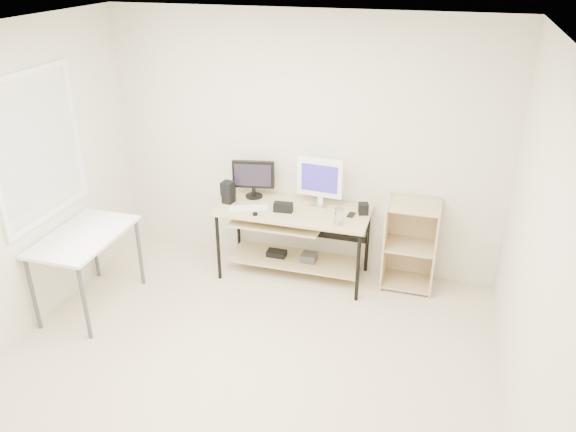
% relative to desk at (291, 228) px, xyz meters
% --- Properties ---
extents(room, '(4.01, 4.01, 2.62)m').
position_rel_desk_xyz_m(room, '(-0.11, -1.62, 0.78)').
color(room, beige).
rests_on(room, ground).
extents(desk, '(1.50, 0.65, 0.75)m').
position_rel_desk_xyz_m(desk, '(0.00, 0.00, 0.00)').
color(desk, tan).
rests_on(desk, ground).
extents(side_table, '(0.60, 1.00, 0.75)m').
position_rel_desk_xyz_m(side_table, '(-1.65, -1.06, 0.13)').
color(side_table, white).
rests_on(side_table, ground).
extents(shelf_unit, '(0.50, 0.40, 0.90)m').
position_rel_desk_xyz_m(shelf_unit, '(1.18, 0.16, -0.09)').
color(shelf_unit, tan).
rests_on(shelf_unit, ground).
extents(black_monitor, '(0.43, 0.18, 0.39)m').
position_rel_desk_xyz_m(black_monitor, '(-0.45, 0.17, 0.44)').
color(black_monitor, black).
rests_on(black_monitor, desk).
extents(white_imac, '(0.46, 0.15, 0.49)m').
position_rel_desk_xyz_m(white_imac, '(0.24, 0.16, 0.50)').
color(white_imac, silver).
rests_on(white_imac, desk).
extents(keyboard, '(0.40, 0.25, 0.01)m').
position_rel_desk_xyz_m(keyboard, '(-0.41, -0.11, 0.22)').
color(keyboard, white).
rests_on(keyboard, desk).
extents(mouse, '(0.09, 0.11, 0.03)m').
position_rel_desk_xyz_m(mouse, '(-0.11, -0.01, 0.23)').
color(mouse, '#BABABF').
rests_on(mouse, desk).
extents(center_speaker, '(0.19, 0.10, 0.09)m').
position_rel_desk_xyz_m(center_speaker, '(-0.06, -0.08, 0.26)').
color(center_speaker, black).
rests_on(center_speaker, desk).
extents(speaker_left, '(0.13, 0.13, 0.23)m').
position_rel_desk_xyz_m(speaker_left, '(-0.66, -0.03, 0.33)').
color(speaker_left, black).
rests_on(speaker_left, desk).
extents(speaker_right, '(0.11, 0.11, 0.11)m').
position_rel_desk_xyz_m(speaker_right, '(0.70, 0.09, 0.27)').
color(speaker_right, black).
rests_on(speaker_right, desk).
extents(audio_controller, '(0.09, 0.06, 0.17)m').
position_rel_desk_xyz_m(audio_controller, '(-0.64, 0.01, 0.30)').
color(audio_controller, black).
rests_on(audio_controller, desk).
extents(volume_puck, '(0.06, 0.06, 0.02)m').
position_rel_desk_xyz_m(volume_puck, '(-0.30, -0.24, 0.22)').
color(volume_puck, black).
rests_on(volume_puck, desk).
extents(smartphone, '(0.07, 0.12, 0.01)m').
position_rel_desk_xyz_m(smartphone, '(0.60, 0.02, 0.22)').
color(smartphone, black).
rests_on(smartphone, desk).
extents(coaster, '(0.11, 0.11, 0.01)m').
position_rel_desk_xyz_m(coaster, '(0.52, -0.21, 0.21)').
color(coaster, '#AB824D').
rests_on(coaster, desk).
extents(drinking_glass, '(0.09, 0.09, 0.15)m').
position_rel_desk_xyz_m(drinking_glass, '(0.52, -0.21, 0.29)').
color(drinking_glass, white).
rests_on(drinking_glass, coaster).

